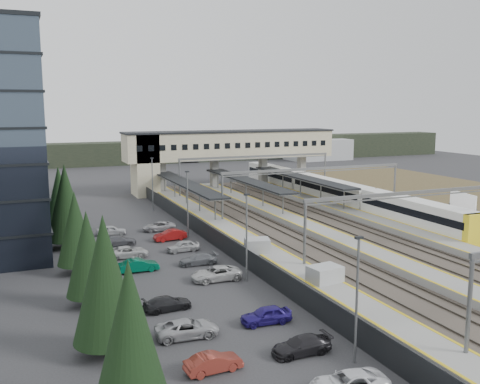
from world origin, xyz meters
name	(u,v)px	position (x,y,z in m)	size (l,w,h in m)	color
ground	(284,250)	(0.00, 0.00, 0.00)	(220.00, 220.00, 0.00)	#2B2B2D
conifer_row	(80,233)	(-22.00, -3.86, 4.84)	(4.42, 49.82, 9.50)	black
car_park	(188,279)	(-13.29, -7.16, 0.61)	(10.66, 44.81, 1.29)	#99989D
lampposts	(212,215)	(-8.00, 1.25, 4.34)	(0.50, 53.25, 8.07)	slate
fence	(214,237)	(-6.50, 5.00, 1.00)	(0.08, 90.00, 2.00)	#26282B
relay_cabin_near	(325,279)	(-2.92, -13.19, 1.13)	(2.95, 2.33, 2.26)	#A2A5A8
relay_cabin_far	(257,250)	(-4.40, -2.41, 1.15)	(2.99, 2.71, 2.29)	#A2A5A8
rail_corridor	(332,230)	(9.34, 5.00, 0.29)	(34.00, 90.00, 0.92)	#3A352B
canopies	(246,180)	(7.00, 27.00, 3.92)	(23.10, 30.00, 3.28)	black
footbridge	(218,148)	(7.70, 42.00, 7.93)	(40.40, 6.40, 11.20)	#B5AC8C
gantries	(361,187)	(12.00, 3.00, 6.00)	(28.40, 62.28, 7.17)	slate
train	(332,191)	(20.00, 22.08, 2.07)	(2.89, 60.31, 3.63)	white
billboard	(463,204)	(26.49, 0.91, 3.08)	(1.27, 5.47, 4.63)	slate
treeline_far	(210,151)	(23.81, 92.28, 2.95)	(170.00, 19.00, 7.00)	black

